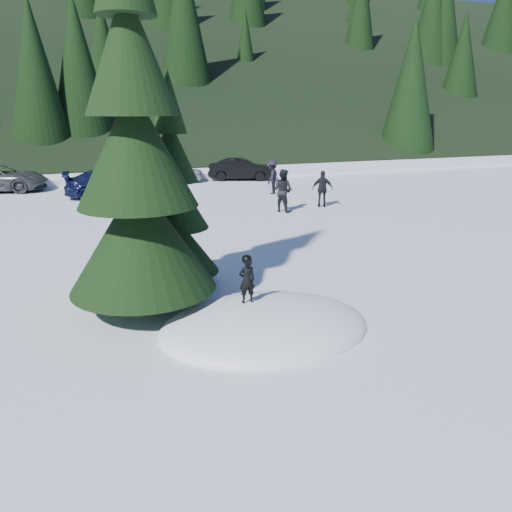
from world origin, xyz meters
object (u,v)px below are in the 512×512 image
object	(u,v)px
spruce_short	(173,206)
car_5	(241,169)
spruce_tall	(136,163)
adult_1	(323,189)
adult_2	(272,177)
car_3	(113,183)
car_4	(170,171)
adult_0	(283,190)
child_skier	(247,280)

from	to	relation	value
spruce_short	car_5	bearing A→B (deg)	66.26
spruce_tall	adult_1	distance (m)	13.88
spruce_tall	adult_2	distance (m)	16.66
spruce_short	car_3	world-z (taller)	spruce_short
car_4	adult_0	bearing A→B (deg)	-154.59
child_skier	car_5	bearing A→B (deg)	-106.80
adult_0	spruce_tall	bearing A→B (deg)	107.38
car_4	adult_1	bearing A→B (deg)	-143.75
spruce_short	car_3	xyz separation A→B (m)	(-0.25, 14.57, -1.41)
spruce_tall	adult_2	bearing A→B (deg)	57.70
spruce_tall	adult_1	xyz separation A→B (m)	(9.60, 9.71, -2.48)
child_skier	adult_1	xyz separation A→B (m)	(7.66, 11.13, -0.13)
car_5	child_skier	bearing A→B (deg)	-179.21
adult_1	adult_2	world-z (taller)	adult_2
car_5	adult_1	bearing A→B (deg)	-157.24
adult_0	car_4	size ratio (longest dim) A/B	0.47
spruce_short	car_4	distance (m)	19.11
child_skier	adult_2	bearing A→B (deg)	-112.32
spruce_tall	car_3	size ratio (longest dim) A/B	1.79
adult_2	adult_1	bearing A→B (deg)	49.57
adult_0	adult_2	size ratio (longest dim) A/B	1.04
spruce_short	adult_0	xyz separation A→B (m)	(6.44, 7.96, -1.16)
spruce_short	child_skier	world-z (taller)	spruce_short
adult_2	car_4	bearing A→B (deg)	-106.46
spruce_short	car_5	world-z (taller)	spruce_short
child_skier	adult_1	distance (m)	13.51
adult_1	child_skier	bearing A→B (deg)	84.55
adult_1	car_3	world-z (taller)	adult_1
spruce_tall	adult_0	xyz separation A→B (m)	(7.44, 9.36, -2.38)
adult_0	car_5	size ratio (longest dim) A/B	0.45
car_3	car_4	distance (m)	5.62
adult_1	adult_0	bearing A→B (deg)	38.41
adult_1	car_3	distance (m)	10.84
spruce_short	adult_2	distance (m)	14.81
child_skier	car_5	size ratio (longest dim) A/B	0.23
spruce_short	adult_1	bearing A→B (deg)	44.04
child_skier	car_4	distance (m)	21.70
adult_2	car_5	bearing A→B (deg)	-143.17
spruce_short	car_3	size ratio (longest dim) A/B	1.12
spruce_short	car_5	xyz separation A→B (m)	(8.01, 18.22, -1.42)
child_skier	adult_2	world-z (taller)	adult_2
adult_0	child_skier	bearing A→B (deg)	118.81
spruce_tall	car_5	distance (m)	21.76
spruce_short	adult_0	size ratio (longest dim) A/B	2.85
spruce_tall	adult_1	bearing A→B (deg)	45.34
car_3	adult_2	bearing A→B (deg)	-102.44
child_skier	car_3	world-z (taller)	child_skier
car_4	spruce_tall	bearing A→B (deg)	177.61
car_3	spruce_tall	bearing A→B (deg)	179.07
adult_2	adult_0	bearing A→B (deg)	22.24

